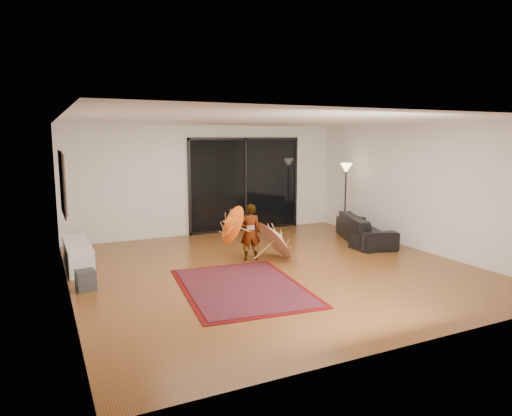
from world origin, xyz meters
TOP-DOWN VIEW (x-y plane):
  - floor at (0.00, 0.00)m, footprint 7.00×7.00m
  - ceiling at (0.00, 0.00)m, footprint 7.00×7.00m
  - wall_back at (0.00, 3.50)m, footprint 7.00×0.00m
  - wall_front at (0.00, -3.50)m, footprint 7.00×0.00m
  - wall_left at (-3.50, 0.00)m, footprint 0.00×7.00m
  - wall_right at (3.50, 0.00)m, footprint 0.00×7.00m
  - sliding_door at (1.00, 3.47)m, footprint 3.06×0.07m
  - painting at (-3.46, 1.00)m, footprint 0.04×1.28m
  - media_console at (-3.25, 1.67)m, footprint 0.44×1.70m
  - speaker at (-3.25, 0.21)m, footprint 0.32×0.32m
  - persian_rug at (-0.96, -0.76)m, footprint 2.16×2.82m
  - sofa at (2.95, 1.02)m, footprint 1.50×2.25m
  - ottoman at (2.57, 0.40)m, footprint 0.66×0.66m
  - floor_lamp at (3.10, 2.00)m, footprint 0.30×0.30m
  - child at (-0.14, 0.71)m, footprint 0.46×0.36m
  - parasol_orange at (-0.69, 0.66)m, footprint 0.47×0.78m
  - parasol_white at (0.46, 0.56)m, footprint 0.72×0.95m

SIDE VIEW (x-z plane):
  - floor at x=0.00m, z-range 0.00..0.00m
  - persian_rug at x=-0.96m, z-range 0.00..0.02m
  - speaker at x=-3.25m, z-range 0.00..0.32m
  - ottoman at x=2.57m, z-range 0.00..0.36m
  - media_console at x=-3.25m, z-range 0.00..0.47m
  - sofa at x=2.95m, z-range 0.00..0.61m
  - parasol_white at x=0.46m, z-range 0.01..1.00m
  - child at x=-0.14m, z-range 0.00..1.13m
  - parasol_orange at x=-0.69m, z-range 0.31..1.15m
  - sliding_door at x=1.00m, z-range 0.00..2.40m
  - wall_back at x=0.00m, z-range -2.15..4.85m
  - wall_front at x=0.00m, z-range -2.15..4.85m
  - wall_left at x=-3.50m, z-range -2.15..4.85m
  - wall_right at x=3.50m, z-range -2.15..4.85m
  - floor_lamp at x=3.10m, z-range 0.51..2.29m
  - painting at x=-3.46m, z-range 1.11..2.19m
  - ceiling at x=0.00m, z-range 2.70..2.70m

